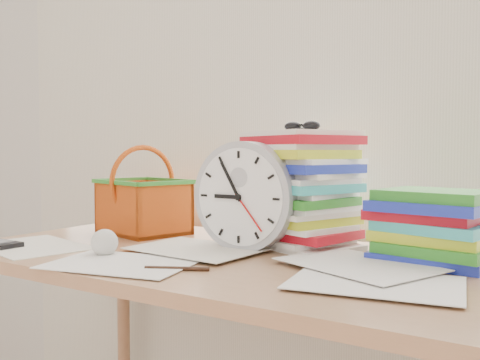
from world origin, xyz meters
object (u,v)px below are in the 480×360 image
Objects in this scene: clock at (245,196)px; basket at (143,190)px; desk at (228,284)px; book_stack at (429,226)px; paper_stack at (298,189)px.

basket is (-0.42, 0.08, -0.01)m from clock.
basket is at bearing 160.56° from desk.
book_stack is at bearing 20.22° from desk.
paper_stack is at bearing 59.29° from clock.
book_stack is at bearing 13.21° from clock.
basket is (-0.84, -0.02, 0.05)m from book_stack.
book_stack is (0.44, 0.16, 0.16)m from desk.
book_stack is at bearing 16.35° from basket.
paper_stack reaches higher than basket.
desk is at bearing -4.28° from basket.
book_stack is at bearing -5.75° from paper_stack.
clock is 1.00× the size of book_stack.
basket is (-0.41, 0.14, 0.21)m from desk.
basket is at bearing -178.80° from book_stack.
basket reaches higher than book_stack.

